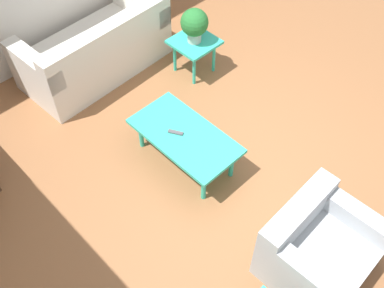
{
  "coord_description": "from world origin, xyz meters",
  "views": [
    {
      "loc": [
        -1.8,
        2.46,
        3.93
      ],
      "look_at": [
        0.22,
        0.49,
        0.55
      ],
      "focal_mm": 42.0,
      "sensor_mm": 36.0,
      "label": 1
    }
  ],
  "objects_px": {
    "side_table_plant": "(194,45)",
    "potted_plant": "(194,24)",
    "sofa": "(97,51)",
    "armchair": "(317,249)",
    "coffee_table": "(185,137)"
  },
  "relations": [
    {
      "from": "side_table_plant",
      "to": "potted_plant",
      "type": "height_order",
      "value": "potted_plant"
    },
    {
      "from": "sofa",
      "to": "side_table_plant",
      "type": "height_order",
      "value": "sofa"
    },
    {
      "from": "armchair",
      "to": "coffee_table",
      "type": "height_order",
      "value": "armchair"
    },
    {
      "from": "coffee_table",
      "to": "sofa",
      "type": "bearing_deg",
      "value": -7.0
    },
    {
      "from": "side_table_plant",
      "to": "coffee_table",
      "type": "bearing_deg",
      "value": 131.8
    },
    {
      "from": "side_table_plant",
      "to": "potted_plant",
      "type": "relative_size",
      "value": 1.2
    },
    {
      "from": "sofa",
      "to": "potted_plant",
      "type": "xyz_separation_m",
      "value": [
        -0.86,
        -0.89,
        0.41
      ]
    },
    {
      "from": "coffee_table",
      "to": "potted_plant",
      "type": "xyz_separation_m",
      "value": [
        1.0,
        -1.12,
        0.35
      ]
    },
    {
      "from": "side_table_plant",
      "to": "armchair",
      "type": "bearing_deg",
      "value": 157.25
    },
    {
      "from": "sofa",
      "to": "side_table_plant",
      "type": "distance_m",
      "value": 1.24
    },
    {
      "from": "side_table_plant",
      "to": "potted_plant",
      "type": "bearing_deg",
      "value": 153.43
    },
    {
      "from": "armchair",
      "to": "side_table_plant",
      "type": "xyz_separation_m",
      "value": [
        2.71,
        -1.14,
        0.1
      ]
    },
    {
      "from": "sofa",
      "to": "side_table_plant",
      "type": "bearing_deg",
      "value": 133.23
    },
    {
      "from": "sofa",
      "to": "coffee_table",
      "type": "bearing_deg",
      "value": 80.18
    },
    {
      "from": "armchair",
      "to": "sofa",
      "type": "bearing_deg",
      "value": 84.2
    }
  ]
}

